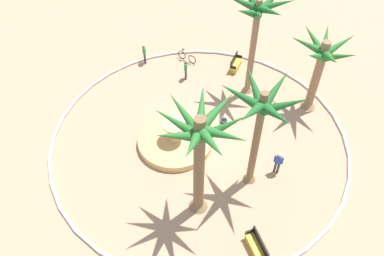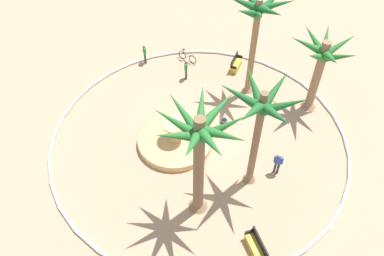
{
  "view_description": "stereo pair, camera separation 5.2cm",
  "coord_description": "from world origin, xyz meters",
  "views": [
    {
      "loc": [
        -2.45,
        15.88,
        17.71
      ],
      "look_at": [
        0.41,
        0.23,
        1.0
      ],
      "focal_mm": 35.33,
      "sensor_mm": 36.0,
      "label": 1
    },
    {
      "loc": [
        -2.5,
        15.87,
        17.71
      ],
      "look_at": [
        0.41,
        0.23,
        1.0
      ],
      "focal_mm": 35.33,
      "sensor_mm": 36.0,
      "label": 2
    }
  ],
  "objects": [
    {
      "name": "person_pedestrian_stroll",
      "position": [
        1.94,
        -5.61,
        0.9
      ],
      "size": [
        0.23,
        0.53,
        1.62
      ],
      "color": "#33333D",
      "rests_on": "ground"
    },
    {
      "name": "trash_bin",
      "position": [
        -1.4,
        -1.1,
        0.39
      ],
      "size": [
        0.46,
        0.46,
        0.73
      ],
      "color": "black",
      "rests_on": "ground"
    },
    {
      "name": "bench_west",
      "position": [
        -1.54,
        -7.51,
        0.35
      ],
      "size": [
        0.82,
        1.67,
        1.0
      ],
      "color": "gold",
      "rests_on": "ground"
    },
    {
      "name": "person_cyclist_photo",
      "position": [
        -4.85,
        1.91,
        0.92
      ],
      "size": [
        0.52,
        0.26,
        1.65
      ],
      "color": "#33333D",
      "rests_on": "ground"
    },
    {
      "name": "person_cyclist_helmet",
      "position": [
        5.41,
        -6.94,
        0.92
      ],
      "size": [
        0.33,
        0.48,
        1.65
      ],
      "color": "#33333D",
      "rests_on": "ground"
    },
    {
      "name": "palm_tree_mid_plaza",
      "position": [
        -2.63,
        -5.07,
        5.76
      ],
      "size": [
        4.32,
        4.06,
        7.26
      ],
      "color": "#8E6B4C",
      "rests_on": "ground"
    },
    {
      "name": "plaza_curb",
      "position": [
        0.0,
        0.0,
        0.1
      ],
      "size": [
        18.55,
        18.55,
        0.2
      ],
      "primitive_type": "torus",
      "color": "silver",
      "rests_on": "ground"
    },
    {
      "name": "bicycle_red_frame",
      "position": [
        2.28,
        -7.76,
        0.38
      ],
      "size": [
        1.57,
        0.81,
        0.94
      ],
      "color": "black",
      "rests_on": "ground"
    },
    {
      "name": "bench_east",
      "position": [
        -4.02,
        6.97,
        0.35
      ],
      "size": [
        1.23,
        1.64,
        1.0
      ],
      "color": "gold",
      "rests_on": "ground"
    },
    {
      "name": "palm_tree_far_side",
      "position": [
        -6.83,
        -4.21,
        3.85
      ],
      "size": [
        4.16,
        4.31,
        5.41
      ],
      "color": "#8E6B4C",
      "rests_on": "ground"
    },
    {
      "name": "ground_plane",
      "position": [
        0.0,
        0.0,
        0.0
      ],
      "size": [
        80.0,
        80.0,
        0.0
      ],
      "primitive_type": "plane",
      "color": "tan"
    },
    {
      "name": "palm_tree_by_curb",
      "position": [
        -0.82,
        4.98,
        5.25
      ],
      "size": [
        4.39,
        4.53,
        6.96
      ],
      "color": "brown",
      "rests_on": "ground"
    },
    {
      "name": "palm_tree_near_fountain",
      "position": [
        -3.38,
        2.69,
        5.27
      ],
      "size": [
        4.33,
        4.22,
        6.81
      ],
      "color": "brown",
      "rests_on": "ground"
    },
    {
      "name": "fountain",
      "position": [
        1.37,
        0.78,
        0.28
      ],
      "size": [
        4.61,
        4.61,
        1.77
      ],
      "color": "tan",
      "rests_on": "ground"
    }
  ]
}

